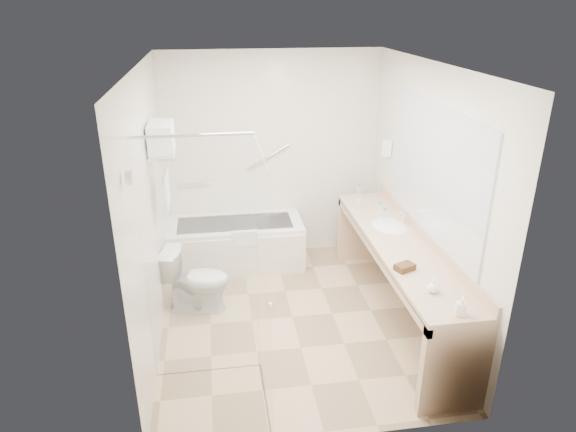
{
  "coord_description": "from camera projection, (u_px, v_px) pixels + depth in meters",
  "views": [
    {
      "loc": [
        -0.7,
        -4.39,
        3.0
      ],
      "look_at": [
        0.0,
        0.3,
        1.0
      ],
      "focal_mm": 32.0,
      "sensor_mm": 36.0,
      "label": 1
    }
  ],
  "objects": [
    {
      "name": "hairdryer_unit",
      "position": [
        387.0,
        148.0,
        5.83
      ],
      "size": [
        0.08,
        0.1,
        0.18
      ],
      "primitive_type": "cube",
      "color": "white",
      "rests_on": "wall_right"
    },
    {
      "name": "floor",
      "position": [
        292.0,
        317.0,
        5.26
      ],
      "size": [
        3.2,
        3.2,
        0.0
      ],
      "primitive_type": "plane",
      "color": "tan",
      "rests_on": "ground"
    },
    {
      "name": "towel_shelf",
      "position": [
        162.0,
        146.0,
        4.74
      ],
      "size": [
        0.24,
        0.55,
        0.81
      ],
      "color": "silver",
      "rests_on": "wall_left"
    },
    {
      "name": "grab_bar_long",
      "position": [
        268.0,
        157.0,
        6.19
      ],
      "size": [
        0.53,
        0.03,
        0.33
      ],
      "primitive_type": "cylinder",
      "rotation": [
        0.0,
        1.05,
        0.0
      ],
      "color": "silver",
      "rests_on": "wall_back"
    },
    {
      "name": "soap_bottle_b",
      "position": [
        433.0,
        287.0,
        4.07
      ],
      "size": [
        0.1,
        0.13,
        0.09
      ],
      "primitive_type": "imported",
      "rotation": [
        0.0,
        0.0,
        -0.08
      ],
      "color": "white",
      "rests_on": "vanity_counter"
    },
    {
      "name": "sink",
      "position": [
        389.0,
        228.0,
        5.31
      ],
      "size": [
        0.4,
        0.52,
        0.14
      ],
      "primitive_type": "ellipsoid",
      "color": "silver",
      "rests_on": "vanity_counter"
    },
    {
      "name": "mirror",
      "position": [
        434.0,
        172.0,
        4.7
      ],
      "size": [
        0.02,
        2.0,
        1.2
      ],
      "primitive_type": "cube",
      "color": "silver",
      "rests_on": "wall_right"
    },
    {
      "name": "ceiling",
      "position": [
        293.0,
        65.0,
        4.29
      ],
      "size": [
        2.6,
        3.2,
        0.1
      ],
      "primitive_type": "cube",
      "color": "white",
      "rests_on": "wall_back"
    },
    {
      "name": "faucet",
      "position": [
        404.0,
        217.0,
        5.29
      ],
      "size": [
        0.03,
        0.03,
        0.14
      ],
      "primitive_type": "cylinder",
      "color": "silver",
      "rests_on": "vanity_counter"
    },
    {
      "name": "bathtub",
      "position": [
        236.0,
        244.0,
        6.22
      ],
      "size": [
        1.6,
        0.73,
        0.59
      ],
      "color": "silver",
      "rests_on": "floor"
    },
    {
      "name": "toilet",
      "position": [
        197.0,
        280.0,
        5.3
      ],
      "size": [
        0.74,
        0.51,
        0.66
      ],
      "primitive_type": "imported",
      "rotation": [
        0.0,
        0.0,
        1.36
      ],
      "color": "silver",
      "rests_on": "floor"
    },
    {
      "name": "soap_bottle_a",
      "position": [
        460.0,
        311.0,
        3.78
      ],
      "size": [
        0.12,
        0.17,
        0.07
      ],
      "primitive_type": "imported",
      "rotation": [
        0.0,
        0.0,
        -0.34
      ],
      "color": "white",
      "rests_on": "vanity_counter"
    },
    {
      "name": "wall_front",
      "position": [
        332.0,
        293.0,
        3.32
      ],
      "size": [
        2.6,
        0.1,
        2.5
      ],
      "primitive_type": "cube",
      "color": "beige",
      "rests_on": "ground"
    },
    {
      "name": "wall_left",
      "position": [
        150.0,
        212.0,
        4.6
      ],
      "size": [
        0.1,
        3.2,
        2.5
      ],
      "primitive_type": "cube",
      "color": "beige",
      "rests_on": "ground"
    },
    {
      "name": "water_bottle_left",
      "position": [
        384.0,
        218.0,
        5.24
      ],
      "size": [
        0.06,
        0.06,
        0.21
      ],
      "rotation": [
        0.0,
        0.0,
        -0.02
      ],
      "color": "silver",
      "rests_on": "vanity_counter"
    },
    {
      "name": "amenity_basket",
      "position": [
        405.0,
        267.0,
        4.42
      ],
      "size": [
        0.2,
        0.17,
        0.06
      ],
      "primitive_type": "cube",
      "rotation": [
        0.0,
        0.0,
        0.41
      ],
      "color": "#4A301A",
      "rests_on": "vanity_counter"
    },
    {
      "name": "grab_bar_short",
      "position": [
        195.0,
        184.0,
        6.18
      ],
      "size": [
        0.4,
        0.03,
        0.03
      ],
      "primitive_type": "cylinder",
      "rotation": [
        0.0,
        1.57,
        0.0
      ],
      "color": "silver",
      "rests_on": "wall_back"
    },
    {
      "name": "vanity_counter",
      "position": [
        398.0,
        261.0,
        5.02
      ],
      "size": [
        0.55,
        2.7,
        0.95
      ],
      "color": "tan",
      "rests_on": "floor"
    },
    {
      "name": "wall_back",
      "position": [
        272.0,
        156.0,
        6.23
      ],
      "size": [
        2.6,
        0.1,
        2.5
      ],
      "primitive_type": "cube",
      "color": "beige",
      "rests_on": "ground"
    },
    {
      "name": "water_bottle_mid",
      "position": [
        359.0,
        191.0,
        6.03
      ],
      "size": [
        0.05,
        0.05,
        0.17
      ],
      "rotation": [
        0.0,
        0.0,
        0.26
      ],
      "color": "silver",
      "rests_on": "vanity_counter"
    },
    {
      "name": "wall_right",
      "position": [
        425.0,
        196.0,
        4.95
      ],
      "size": [
        0.1,
        3.2,
        2.5
      ],
      "primitive_type": "cube",
      "color": "beige",
      "rests_on": "ground"
    },
    {
      "name": "shower_enclosure",
      "position": [
        230.0,
        274.0,
        3.92
      ],
      "size": [
        0.96,
        0.91,
        2.11
      ],
      "color": "silver",
      "rests_on": "floor"
    },
    {
      "name": "water_bottle_right",
      "position": [
        380.0,
        210.0,
        5.46
      ],
      "size": [
        0.06,
        0.06,
        0.18
      ],
      "rotation": [
        0.0,
        0.0,
        -0.31
      ],
      "color": "silver",
      "rests_on": "vanity_counter"
    },
    {
      "name": "drinking_glass_far",
      "position": [
        378.0,
        217.0,
        5.39
      ],
      "size": [
        0.1,
        0.1,
        0.1
      ],
      "primitive_type": "cylinder",
      "rotation": [
        0.0,
        0.0,
        0.32
      ],
      "color": "silver",
      "rests_on": "vanity_counter"
    },
    {
      "name": "drinking_glass_near",
      "position": [
        358.0,
        203.0,
        5.74
      ],
      "size": [
        0.1,
        0.1,
        0.1
      ],
      "primitive_type": "cylinder",
      "rotation": [
        0.0,
        0.0,
        0.41
      ],
      "color": "silver",
      "rests_on": "vanity_counter"
    }
  ]
}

